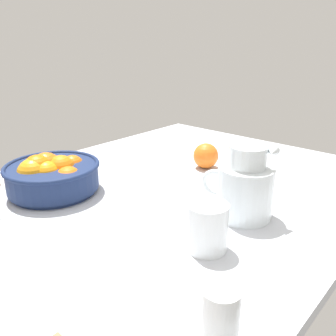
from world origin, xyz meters
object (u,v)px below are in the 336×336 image
object	(u,v)px
juice_glass	(220,318)
juice_pitcher	(245,191)
fruit_bowl	(52,175)
second_glass	(207,229)
loose_orange_2	(206,156)

from	to	relation	value
juice_glass	juice_pitcher	bearing A→B (deg)	25.54
fruit_bowl	second_glass	xyz separation A→B (cm)	(5.19, -49.34, -0.78)
juice_pitcher	loose_orange_2	distance (cm)	35.00
juice_pitcher	loose_orange_2	xyz separation A→B (cm)	(21.89, 27.21, -2.41)
juice_glass	fruit_bowl	bearing A→B (deg)	78.67
fruit_bowl	juice_glass	bearing A→B (deg)	-101.33
juice_glass	loose_orange_2	distance (cm)	72.89
fruit_bowl	second_glass	bearing A→B (deg)	-84.00
fruit_bowl	juice_pitcher	size ratio (longest dim) A/B	1.41
fruit_bowl	juice_glass	xyz separation A→B (cm)	(-12.97, -64.70, -1.50)
juice_pitcher	second_glass	distance (cm)	17.99
second_glass	juice_glass	bearing A→B (deg)	-139.76
second_glass	fruit_bowl	bearing A→B (deg)	96.00
juice_pitcher	juice_glass	bearing A→B (deg)	-154.46
second_glass	loose_orange_2	bearing A→B (deg)	36.19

